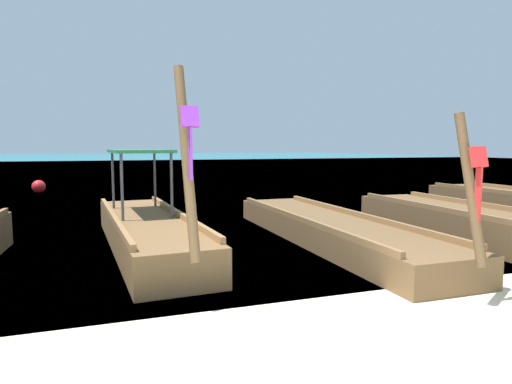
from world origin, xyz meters
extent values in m
plane|color=beige|center=(0.00, 0.00, 0.00)|extent=(120.00, 120.00, 0.00)
plane|color=#147A89|center=(0.00, 61.94, 0.00)|extent=(120.00, 120.00, 0.00)
cube|color=brown|center=(-1.60, 5.38, 0.28)|extent=(1.57, 5.81, 0.56)
cube|color=#996C3F|center=(-2.18, 5.35, 0.61)|extent=(0.38, 5.28, 0.10)
cube|color=#996C3F|center=(-1.02, 5.42, 0.61)|extent=(0.38, 5.28, 0.10)
cylinder|color=brown|center=(-1.42, 2.32, 1.69)|extent=(0.17, 0.81, 2.29)
cube|color=purple|center=(-1.42, 2.16, 2.20)|extent=(0.21, 0.14, 0.25)
cube|color=purple|center=(-1.41, 2.14, 1.78)|extent=(0.03, 0.08, 0.59)
cylinder|color=#4C4C51|center=(-2.03, 5.21, 1.15)|extent=(0.05, 0.05, 1.18)
cylinder|color=#4C4C51|center=(-1.16, 5.26, 1.15)|extent=(0.05, 0.05, 1.18)
cylinder|color=#4C4C51|center=(-2.13, 6.94, 1.15)|extent=(0.05, 0.05, 1.18)
cylinder|color=#4C4C51|center=(-1.26, 6.99, 1.15)|extent=(0.05, 0.05, 1.18)
cube|color=#2D844C|center=(-1.64, 6.10, 1.77)|extent=(1.17, 1.98, 0.06)
cube|color=brown|center=(1.80, 4.76, 0.23)|extent=(1.43, 6.78, 0.46)
cube|color=brown|center=(1.15, 4.76, 0.51)|extent=(0.12, 6.23, 0.10)
cube|color=brown|center=(2.46, 4.75, 0.51)|extent=(0.12, 6.23, 0.10)
cylinder|color=brown|center=(1.78, 1.28, 1.36)|extent=(0.12, 0.59, 1.83)
cube|color=red|center=(1.78, 1.18, 1.74)|extent=(0.20, 0.12, 0.25)
cube|color=red|center=(1.78, 1.16, 1.26)|extent=(0.03, 0.08, 0.71)
cube|color=brown|center=(4.51, 3.54, 0.30)|extent=(1.60, 6.89, 0.60)
cube|color=brown|center=(3.87, 3.56, 0.65)|extent=(0.31, 6.29, 0.10)
sphere|color=red|center=(-4.70, 16.76, 0.26)|extent=(0.52, 0.52, 0.52)
camera|label=1|loc=(-2.39, -2.86, 1.86)|focal=31.33mm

